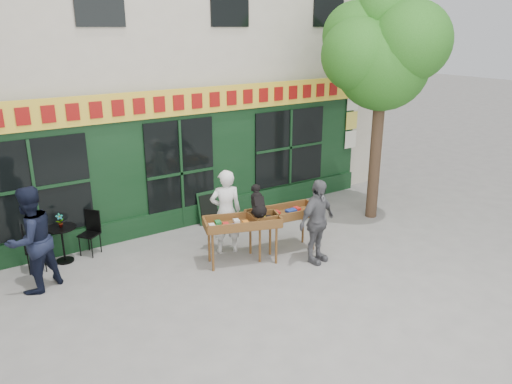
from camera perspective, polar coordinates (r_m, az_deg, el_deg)
ground at (r=10.37m, az=-2.62°, el=-8.02°), size 80.00×80.00×0.00m
building at (r=14.74m, az=-15.79°, el=19.17°), size 14.00×7.26×10.00m
street_tree at (r=12.35m, az=14.30°, el=15.52°), size 3.05×2.90×5.60m
book_cart_center at (r=10.02m, az=-1.57°, el=-3.81°), size 1.62×1.07×0.99m
dog at (r=10.00m, az=0.25°, el=-1.00°), size 0.52×0.68×0.60m
woman at (r=10.51m, az=-3.47°, el=-2.25°), size 0.77×0.63×1.82m
book_cart_right at (r=10.51m, az=3.07°, el=-2.75°), size 1.57×0.80×0.99m
man_right at (r=10.13m, az=6.98°, el=-3.38°), size 1.10×0.64×1.75m
bistro_table at (r=10.90m, az=-21.28°, el=-4.83°), size 0.60×0.60×0.76m
bistro_chair_left at (r=10.72m, az=-24.49°, el=-5.56°), size 0.41×0.40×0.95m
bistro_chair_right at (r=11.12m, az=-18.31°, el=-3.96°), size 0.51×0.51×0.95m
potted_plant at (r=10.77m, az=-21.50°, el=-3.04°), size 0.16×0.12×0.29m
man_left at (r=9.81m, az=-24.32°, el=-5.00°), size 1.20×1.11×1.98m
chalkboard at (r=12.25m, az=-5.44°, el=-1.79°), size 0.57×0.21×0.79m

